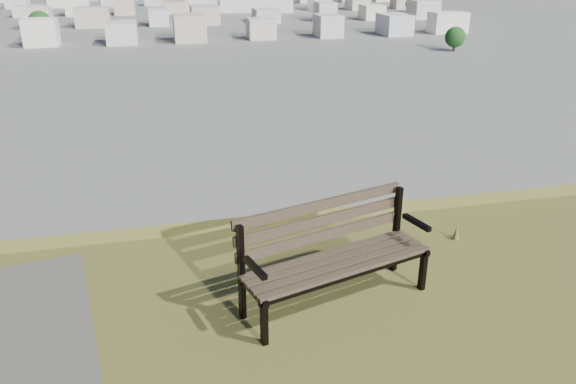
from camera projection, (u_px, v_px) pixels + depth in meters
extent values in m
cube|color=#423726|center=(349.00, 271.00, 4.92)|extent=(1.74, 0.58, 0.03)
cube|color=#423726|center=(342.00, 265.00, 5.02)|extent=(1.74, 0.58, 0.03)
cube|color=#423726|center=(334.00, 260.00, 5.11)|extent=(1.74, 0.58, 0.03)
cube|color=#423726|center=(327.00, 254.00, 5.21)|extent=(1.74, 0.58, 0.03)
cube|color=#423726|center=(323.00, 235.00, 5.21)|extent=(1.73, 0.53, 0.10)
cube|color=#423726|center=(322.00, 220.00, 5.18)|extent=(1.73, 0.53, 0.10)
cube|color=#423726|center=(321.00, 205.00, 5.14)|extent=(1.73, 0.53, 0.10)
cube|color=black|center=(264.00, 322.00, 4.61)|extent=(0.06, 0.07, 0.44)
cube|color=black|center=(241.00, 273.00, 4.86)|extent=(0.06, 0.07, 0.91)
cube|color=black|center=(253.00, 291.00, 4.69)|extent=(0.19, 0.49, 0.05)
cube|color=black|center=(255.00, 268.00, 4.56)|extent=(0.15, 0.36, 0.04)
cube|color=black|center=(423.00, 269.00, 5.38)|extent=(0.06, 0.07, 0.44)
cube|color=black|center=(396.00, 230.00, 5.63)|extent=(0.06, 0.07, 0.91)
cube|color=black|center=(411.00, 243.00, 5.46)|extent=(0.19, 0.49, 0.05)
cube|color=black|center=(417.00, 222.00, 5.32)|extent=(0.15, 0.36, 0.04)
cube|color=black|center=(350.00, 276.00, 4.93)|extent=(1.73, 0.53, 0.04)
cube|color=black|center=(327.00, 258.00, 5.24)|extent=(1.73, 0.53, 0.04)
cone|color=brown|center=(456.00, 232.00, 6.37)|extent=(0.08, 0.08, 0.18)
cube|color=silver|center=(241.00, 5.00, 296.21)|extent=(58.95, 35.92, 6.11)
cube|color=#C1B3A5|center=(43.00, 35.00, 183.19)|extent=(11.00, 11.00, 7.00)
cube|color=#B7A691|center=(119.00, 33.00, 188.19)|extent=(11.00, 11.00, 7.00)
cube|color=silver|center=(191.00, 31.00, 193.19)|extent=(11.00, 11.00, 7.00)
cube|color=beige|center=(260.00, 29.00, 198.19)|extent=(11.00, 11.00, 7.00)
cube|color=tan|center=(325.00, 27.00, 203.19)|extent=(11.00, 11.00, 7.00)
cube|color=silver|center=(387.00, 25.00, 208.19)|extent=(11.00, 11.00, 7.00)
cube|color=beige|center=(446.00, 23.00, 213.19)|extent=(11.00, 11.00, 7.00)
cube|color=silver|center=(32.00, 20.00, 225.50)|extent=(11.00, 11.00, 7.00)
cube|color=beige|center=(94.00, 18.00, 230.50)|extent=(11.00, 11.00, 7.00)
cube|color=tan|center=(154.00, 17.00, 235.50)|extent=(11.00, 11.00, 7.00)
cube|color=silver|center=(211.00, 15.00, 240.50)|extent=(11.00, 11.00, 7.00)
cube|color=beige|center=(266.00, 14.00, 245.50)|extent=(11.00, 11.00, 7.00)
cube|color=beige|center=(319.00, 13.00, 250.50)|extent=(11.00, 11.00, 7.00)
cube|color=#C1B3A5|center=(370.00, 12.00, 255.50)|extent=(11.00, 11.00, 7.00)
cube|color=#B7A691|center=(418.00, 11.00, 260.50)|extent=(11.00, 11.00, 7.00)
cube|color=silver|center=(24.00, 9.00, 267.80)|extent=(11.00, 11.00, 7.00)
cube|color=beige|center=(77.00, 8.00, 272.80)|extent=(11.00, 11.00, 7.00)
cube|color=beige|center=(128.00, 7.00, 277.80)|extent=(11.00, 11.00, 7.00)
cube|color=#C1B3A5|center=(177.00, 6.00, 282.80)|extent=(11.00, 11.00, 7.00)
cube|color=#B7A691|center=(225.00, 5.00, 287.80)|extent=(11.00, 11.00, 7.00)
cube|color=silver|center=(270.00, 4.00, 292.80)|extent=(11.00, 11.00, 7.00)
cube|color=beige|center=(315.00, 4.00, 297.80)|extent=(11.00, 11.00, 7.00)
cube|color=tan|center=(357.00, 3.00, 302.80)|extent=(11.00, 11.00, 7.00)
cube|color=silver|center=(399.00, 2.00, 307.80)|extent=(11.00, 11.00, 7.00)
cube|color=#B7A691|center=(19.00, 2.00, 310.11)|extent=(11.00, 11.00, 7.00)
cube|color=silver|center=(65.00, 1.00, 315.11)|extent=(11.00, 11.00, 7.00)
cube|color=beige|center=(109.00, 0.00, 320.11)|extent=(11.00, 11.00, 7.00)
cylinder|color=#2E2017|center=(454.00, 47.00, 174.56)|extent=(0.80, 0.80, 2.10)
sphere|color=#183613|center=(455.00, 37.00, 173.32)|extent=(6.30, 6.30, 6.30)
cylinder|color=#2E2017|center=(42.00, 34.00, 201.12)|extent=(0.80, 0.80, 2.70)
sphere|color=#183613|center=(40.00, 22.00, 199.54)|extent=(8.10, 8.10, 8.10)
cylinder|color=#2E2017|center=(410.00, 10.00, 290.45)|extent=(0.80, 0.80, 1.95)
sphere|color=#183613|center=(411.00, 4.00, 289.31)|extent=(5.85, 5.85, 5.85)
cylinder|color=#2E2017|center=(233.00, 10.00, 289.60)|extent=(0.80, 0.80, 2.10)
sphere|color=#183613|center=(232.00, 4.00, 288.36)|extent=(6.30, 6.30, 6.30)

